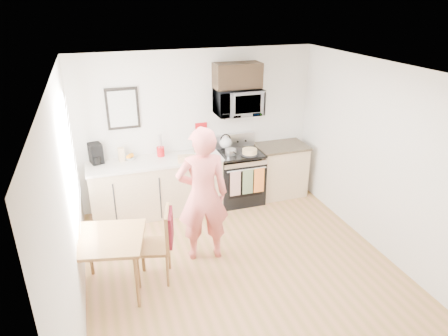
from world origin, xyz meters
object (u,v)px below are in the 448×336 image
object	(u,v)px
range	(239,178)
microwave	(238,102)
chair	(164,236)
dining_table	(109,244)
person	(203,195)
cake	(250,152)

from	to	relation	value
range	microwave	bearing A→B (deg)	90.06
microwave	chair	bearing A→B (deg)	-132.00
range	dining_table	size ratio (longest dim) A/B	1.38
range	dining_table	xyz separation A→B (m)	(-2.28, -1.73, 0.23)
microwave	person	size ratio (longest dim) A/B	0.40
dining_table	chair	world-z (taller)	chair
microwave	cake	size ratio (longest dim) A/B	2.55
range	cake	distance (m)	0.58
person	chair	distance (m)	0.74
range	chair	size ratio (longest dim) A/B	1.18
dining_table	chair	xyz separation A→B (m)	(0.65, 0.02, -0.03)
chair	person	bearing A→B (deg)	42.02
range	person	xyz separation A→B (m)	(-1.04, -1.40, 0.51)
range	person	distance (m)	1.81
microwave	cake	bearing A→B (deg)	-68.64
person	dining_table	size ratio (longest dim) A/B	2.25
range	dining_table	world-z (taller)	range
chair	cake	size ratio (longest dim) A/B	3.31
dining_table	cake	world-z (taller)	cake
range	cake	world-z (taller)	range
person	chair	xyz separation A→B (m)	(-0.59, -0.31, -0.31)
microwave	person	bearing A→B (deg)	-124.59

